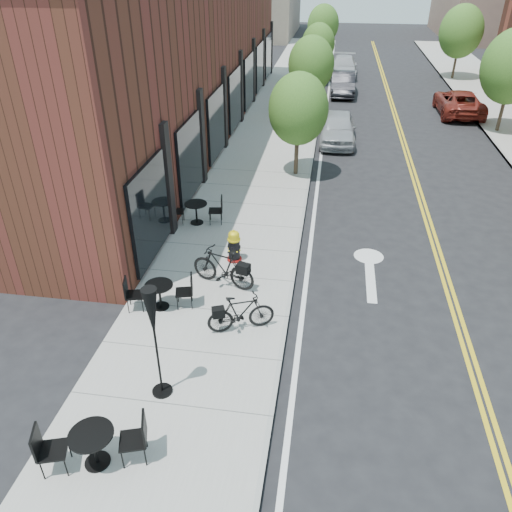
{
  "coord_description": "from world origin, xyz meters",
  "views": [
    {
      "loc": [
        0.64,
        -9.33,
        7.48
      ],
      "look_at": [
        -0.97,
        1.19,
        1.0
      ],
      "focal_mm": 35.0,
      "sensor_mm": 36.0,
      "label": 1
    }
  ],
  "objects_px": {
    "fire_hydrant": "(234,246)",
    "parked_car_c": "(343,67)",
    "patio_umbrella": "(153,321)",
    "parked_car_far": "(459,102)",
    "bicycle_left": "(223,267)",
    "bistro_set_c": "(196,210)",
    "bistro_set_b": "(160,293)",
    "bistro_set_a": "(93,444)",
    "parked_car_a": "(338,128)",
    "parked_car_b": "(343,84)",
    "bicycle_right": "(241,313)"
  },
  "relations": [
    {
      "from": "bistro_set_b",
      "to": "bistro_set_c",
      "type": "relative_size",
      "value": 0.96
    },
    {
      "from": "bistro_set_a",
      "to": "parked_car_c",
      "type": "bearing_deg",
      "value": 65.23
    },
    {
      "from": "bistro_set_b",
      "to": "fire_hydrant",
      "type": "bearing_deg",
      "value": 46.34
    },
    {
      "from": "fire_hydrant",
      "to": "bicycle_right",
      "type": "height_order",
      "value": "fire_hydrant"
    },
    {
      "from": "bistro_set_a",
      "to": "parked_car_c",
      "type": "xyz_separation_m",
      "value": [
        3.96,
        32.32,
        0.07
      ]
    },
    {
      "from": "bistro_set_c",
      "to": "parked_car_far",
      "type": "height_order",
      "value": "parked_car_far"
    },
    {
      "from": "parked_car_c",
      "to": "parked_car_far",
      "type": "relative_size",
      "value": 0.99
    },
    {
      "from": "patio_umbrella",
      "to": "bicycle_left",
      "type": "bearing_deg",
      "value": 83.56
    },
    {
      "from": "bicycle_left",
      "to": "patio_umbrella",
      "type": "relative_size",
      "value": 0.72
    },
    {
      "from": "fire_hydrant",
      "to": "parked_car_c",
      "type": "distance_m",
      "value": 25.74
    },
    {
      "from": "parked_car_a",
      "to": "parked_car_b",
      "type": "xyz_separation_m",
      "value": [
        0.2,
        9.2,
        -0.01
      ]
    },
    {
      "from": "bicycle_left",
      "to": "parked_car_a",
      "type": "relative_size",
      "value": 0.45
    },
    {
      "from": "fire_hydrant",
      "to": "bistro_set_b",
      "type": "bearing_deg",
      "value": -113.25
    },
    {
      "from": "parked_car_c",
      "to": "parked_car_far",
      "type": "height_order",
      "value": "parked_car_c"
    },
    {
      "from": "bicycle_left",
      "to": "bistro_set_a",
      "type": "distance_m",
      "value": 5.59
    },
    {
      "from": "bistro_set_c",
      "to": "parked_car_c",
      "type": "relative_size",
      "value": 0.37
    },
    {
      "from": "patio_umbrella",
      "to": "parked_car_far",
      "type": "height_order",
      "value": "patio_umbrella"
    },
    {
      "from": "bistro_set_b",
      "to": "bistro_set_c",
      "type": "xyz_separation_m",
      "value": [
        -0.25,
        4.43,
        0.02
      ]
    },
    {
      "from": "parked_car_a",
      "to": "parked_car_c",
      "type": "height_order",
      "value": "parked_car_a"
    },
    {
      "from": "bicycle_left",
      "to": "parked_car_a",
      "type": "bearing_deg",
      "value": -175.27
    },
    {
      "from": "parked_car_c",
      "to": "parked_car_far",
      "type": "xyz_separation_m",
      "value": [
        6.14,
        -8.85,
        -0.02
      ]
    },
    {
      "from": "parked_car_far",
      "to": "parked_car_a",
      "type": "bearing_deg",
      "value": 41.77
    },
    {
      "from": "parked_car_a",
      "to": "parked_car_far",
      "type": "distance_m",
      "value": 8.52
    },
    {
      "from": "bistro_set_b",
      "to": "parked_car_b",
      "type": "xyz_separation_m",
      "value": [
        4.24,
        22.66,
        0.11
      ]
    },
    {
      "from": "bistro_set_a",
      "to": "parked_car_a",
      "type": "height_order",
      "value": "parked_car_a"
    },
    {
      "from": "bistro_set_b",
      "to": "parked_car_a",
      "type": "xyz_separation_m",
      "value": [
        4.04,
        13.45,
        0.13
      ]
    },
    {
      "from": "parked_car_far",
      "to": "bicycle_left",
      "type": "bearing_deg",
      "value": 63.15
    },
    {
      "from": "parked_car_c",
      "to": "parked_car_far",
      "type": "bearing_deg",
      "value": -53.96
    },
    {
      "from": "fire_hydrant",
      "to": "bistro_set_b",
      "type": "distance_m",
      "value": 2.76
    },
    {
      "from": "fire_hydrant",
      "to": "parked_car_far",
      "type": "height_order",
      "value": "parked_car_far"
    },
    {
      "from": "bistro_set_c",
      "to": "fire_hydrant",
      "type": "bearing_deg",
      "value": -61.77
    },
    {
      "from": "bistro_set_c",
      "to": "parked_car_c",
      "type": "distance_m",
      "value": 23.98
    },
    {
      "from": "parked_car_a",
      "to": "patio_umbrella",
      "type": "bearing_deg",
      "value": -101.53
    },
    {
      "from": "bistro_set_a",
      "to": "patio_umbrella",
      "type": "relative_size",
      "value": 0.72
    },
    {
      "from": "bistro_set_c",
      "to": "parked_car_b",
      "type": "distance_m",
      "value": 18.77
    },
    {
      "from": "bistro_set_a",
      "to": "bistro_set_c",
      "type": "bearing_deg",
      "value": 75.74
    },
    {
      "from": "parked_car_far",
      "to": "patio_umbrella",
      "type": "bearing_deg",
      "value": 66.36
    },
    {
      "from": "parked_car_a",
      "to": "parked_car_c",
      "type": "bearing_deg",
      "value": 88.77
    },
    {
      "from": "patio_umbrella",
      "to": "parked_car_c",
      "type": "xyz_separation_m",
      "value": [
        3.37,
        30.62,
        -1.22
      ]
    },
    {
      "from": "bistro_set_a",
      "to": "parked_car_a",
      "type": "relative_size",
      "value": 0.45
    },
    {
      "from": "parked_car_c",
      "to": "bistro_set_b",
      "type": "bearing_deg",
      "value": -97.35
    },
    {
      "from": "parked_car_b",
      "to": "parked_car_far",
      "type": "distance_m",
      "value": 7.09
    },
    {
      "from": "parked_car_b",
      "to": "parked_car_c",
      "type": "xyz_separation_m",
      "value": [
        0.01,
        5.33,
        0.0
      ]
    },
    {
      "from": "bistro_set_b",
      "to": "bistro_set_a",
      "type": "bearing_deg",
      "value": -100.62
    },
    {
      "from": "bistro_set_c",
      "to": "parked_car_a",
      "type": "height_order",
      "value": "parked_car_a"
    },
    {
      "from": "bicycle_left",
      "to": "bistro_set_c",
      "type": "relative_size",
      "value": 1.05
    },
    {
      "from": "bistro_set_a",
      "to": "parked_car_a",
      "type": "distance_m",
      "value": 18.18
    },
    {
      "from": "fire_hydrant",
      "to": "parked_car_a",
      "type": "xyz_separation_m",
      "value": [
        2.69,
        11.04,
        0.11
      ]
    },
    {
      "from": "bistro_set_c",
      "to": "parked_car_c",
      "type": "xyz_separation_m",
      "value": [
        4.5,
        23.55,
        0.09
      ]
    },
    {
      "from": "fire_hydrant",
      "to": "bistro_set_c",
      "type": "relative_size",
      "value": 0.56
    }
  ]
}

